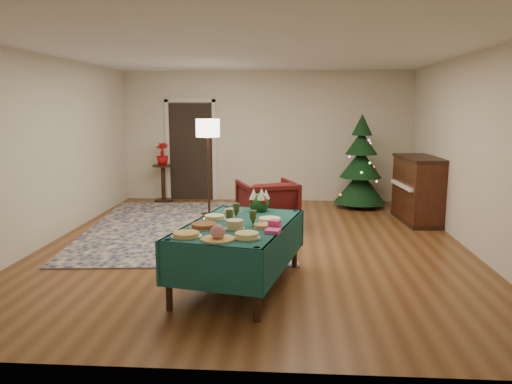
# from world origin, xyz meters

# --- Properties ---
(room_shell) EXTENTS (7.00, 7.00, 7.00)m
(room_shell) POSITION_xyz_m (0.00, 0.00, 1.35)
(room_shell) COLOR #593319
(room_shell) RESTS_ON ground
(doorway) EXTENTS (1.08, 0.04, 2.16)m
(doorway) POSITION_xyz_m (-1.60, 3.48, 1.10)
(doorway) COLOR black
(doorway) RESTS_ON ground
(rug) EXTENTS (3.57, 4.48, 0.02)m
(rug) POSITION_xyz_m (-1.15, 0.93, 0.01)
(rug) COLOR #14194D
(rug) RESTS_ON ground
(buffet_table) EXTENTS (1.44, 2.02, 0.71)m
(buffet_table) POSITION_xyz_m (-0.05, -1.70, 0.57)
(buffet_table) COLOR black
(buffet_table) RESTS_ON ground
(platter_0) EXTENTS (0.30, 0.30, 0.04)m
(platter_0) POSITION_xyz_m (-0.51, -2.29, 0.73)
(platter_0) COLOR silver
(platter_0) RESTS_ON buffet_table
(platter_1) EXTENTS (0.33, 0.33, 0.15)m
(platter_1) POSITION_xyz_m (-0.18, -2.40, 0.77)
(platter_1) COLOR silver
(platter_1) RESTS_ON buffet_table
(platter_2) EXTENTS (0.27, 0.27, 0.06)m
(platter_2) POSITION_xyz_m (0.09, -2.31, 0.74)
(platter_2) COLOR silver
(platter_2) RESTS_ON buffet_table
(platter_3) EXTENTS (0.30, 0.30, 0.05)m
(platter_3) POSITION_xyz_m (-0.40, -1.92, 0.74)
(platter_3) COLOR silver
(platter_3) RESTS_ON buffet_table
(platter_4) EXTENTS (0.21, 0.21, 0.10)m
(platter_4) POSITION_xyz_m (-0.07, -1.95, 0.76)
(platter_4) COLOR silver
(platter_4) RESTS_ON buffet_table
(platter_5) EXTENTS (0.24, 0.24, 0.04)m
(platter_5) POSITION_xyz_m (0.23, -1.87, 0.73)
(platter_5) COLOR silver
(platter_5) RESTS_ON buffet_table
(platter_6) EXTENTS (0.26, 0.26, 0.05)m
(platter_6) POSITION_xyz_m (-0.35, -1.52, 0.74)
(platter_6) COLOR silver
(platter_6) RESTS_ON buffet_table
(platter_7) EXTENTS (0.28, 0.28, 0.04)m
(platter_7) POSITION_xyz_m (0.28, -1.57, 0.73)
(platter_7) COLOR silver
(platter_7) RESTS_ON buffet_table
(platter_8) EXTENTS (0.23, 0.23, 0.04)m
(platter_8) POSITION_xyz_m (-0.19, -1.14, 0.73)
(platter_8) COLOR silver
(platter_8) RESTS_ON buffet_table
(goblet_0) EXTENTS (0.08, 0.08, 0.17)m
(goblet_0) POSITION_xyz_m (-0.11, -1.40, 0.80)
(goblet_0) COLOR #2D471E
(goblet_0) RESTS_ON buffet_table
(goblet_1) EXTENTS (0.08, 0.08, 0.17)m
(goblet_1) POSITION_xyz_m (0.11, -1.78, 0.80)
(goblet_1) COLOR #2D471E
(goblet_1) RESTS_ON buffet_table
(goblet_2) EXTENTS (0.08, 0.08, 0.17)m
(goblet_2) POSITION_xyz_m (-0.15, -1.75, 0.80)
(goblet_2) COLOR #2D471E
(goblet_2) RESTS_ON buffet_table
(napkin_stack) EXTENTS (0.17, 0.17, 0.04)m
(napkin_stack) POSITION_xyz_m (0.33, -2.08, 0.73)
(napkin_stack) COLOR #E63FA4
(napkin_stack) RESTS_ON buffet_table
(gift_box) EXTENTS (0.14, 0.14, 0.10)m
(gift_box) POSITION_xyz_m (0.34, -1.91, 0.76)
(gift_box) COLOR #F14385
(gift_box) RESTS_ON buffet_table
(centerpiece) EXTENTS (0.26, 0.26, 0.29)m
(centerpiece) POSITION_xyz_m (0.13, -1.01, 0.84)
(centerpiece) COLOR #1E4C1E
(centerpiece) RESTS_ON buffet_table
(armchair) EXTENTS (1.08, 1.05, 0.88)m
(armchair) POSITION_xyz_m (0.14, 0.95, 0.44)
(armchair) COLOR #450F0E
(armchair) RESTS_ON ground
(floor_lamp) EXTENTS (0.42, 0.42, 1.75)m
(floor_lamp) POSITION_xyz_m (-0.97, 1.90, 1.49)
(floor_lamp) COLOR #A57F3F
(floor_lamp) RESTS_ON ground
(side_table) EXTENTS (0.43, 0.43, 0.77)m
(side_table) POSITION_xyz_m (-2.15, 3.20, 0.37)
(side_table) COLOR black
(side_table) RESTS_ON ground
(potted_plant) EXTENTS (0.26, 0.46, 0.26)m
(potted_plant) POSITION_xyz_m (-2.15, 3.20, 0.90)
(potted_plant) COLOR #A80C0D
(potted_plant) RESTS_ON side_table
(christmas_tree) EXTENTS (1.15, 1.15, 1.83)m
(christmas_tree) POSITION_xyz_m (1.89, 2.88, 0.82)
(christmas_tree) COLOR black
(christmas_tree) RESTS_ON ground
(piano) EXTENTS (0.71, 1.35, 1.13)m
(piano) POSITION_xyz_m (2.71, 1.65, 0.55)
(piano) COLOR black
(piano) RESTS_ON ground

